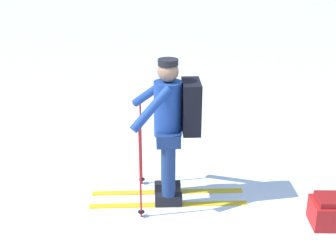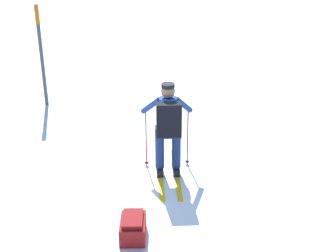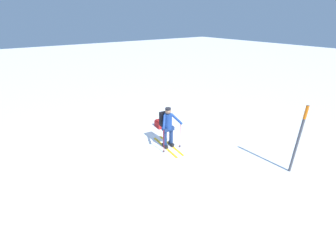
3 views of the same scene
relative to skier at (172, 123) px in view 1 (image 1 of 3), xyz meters
name	(u,v)px [view 1 (image 1 of 3)]	position (x,y,z in m)	size (l,w,h in m)	color
ground_plane	(217,235)	(-0.35, 0.76, -0.93)	(80.00, 80.00, 0.00)	white
skier	(172,123)	(0.00, 0.00, 0.00)	(1.78, 0.90, 1.62)	gold
dropped_backpack	(336,211)	(-1.60, 0.73, -0.77)	(0.55, 0.41, 0.32)	maroon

